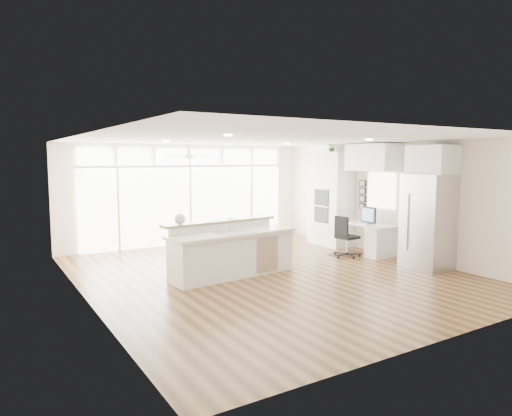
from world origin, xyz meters
TOP-DOWN VIEW (x-y plane):
  - floor at (0.00, 0.00)m, footprint 7.00×8.00m
  - ceiling at (0.00, 0.00)m, footprint 7.00×8.00m
  - wall_back at (0.00, 4.00)m, footprint 7.00×0.04m
  - wall_front at (0.00, -4.00)m, footprint 7.00×0.04m
  - wall_left at (-3.50, 0.00)m, footprint 0.04×8.00m
  - wall_right at (3.50, 0.00)m, footprint 0.04×8.00m
  - glass_wall at (0.00, 3.94)m, footprint 5.80×0.06m
  - transom_row at (0.00, 3.94)m, footprint 5.90×0.06m
  - desk_window at (3.46, 0.30)m, footprint 0.04×0.85m
  - ceiling_fan at (-0.50, 2.80)m, footprint 1.16×1.16m
  - recessed_lights at (0.00, 0.20)m, footprint 3.40×3.00m
  - oven_cabinet at (3.17, 1.80)m, footprint 0.64×1.20m
  - desk_nook at (3.13, 0.30)m, footprint 0.72×1.30m
  - upper_cabinets at (3.17, 0.30)m, footprint 0.64×1.30m
  - refrigerator at (3.11, -1.35)m, footprint 0.76×0.90m
  - fridge_cabinet at (3.17, -1.35)m, footprint 0.64×0.90m
  - framed_photos at (3.46, 0.92)m, footprint 0.06×0.22m
  - kitchen_island at (-0.68, 0.27)m, footprint 2.79×1.30m
  - rug at (2.67, 0.63)m, footprint 0.99×0.85m
  - office_chair at (2.46, 0.38)m, footprint 0.55×0.51m
  - fishbowl at (-1.67, 0.56)m, footprint 0.26×0.26m
  - monitor at (3.05, 0.30)m, footprint 0.15×0.53m
  - keyboard at (2.88, 0.30)m, footprint 0.14×0.36m
  - potted_plant at (3.17, 1.80)m, footprint 0.25×0.28m

SIDE VIEW (x-z plane):
  - floor at x=0.00m, z-range -0.02..0.00m
  - rug at x=2.67m, z-range 0.00..0.01m
  - desk_nook at x=3.13m, z-range 0.00..0.76m
  - office_chair at x=2.46m, z-range 0.00..0.98m
  - kitchen_island at x=-0.68m, z-range 0.00..1.07m
  - keyboard at x=2.88m, z-range 0.76..0.78m
  - monitor at x=3.05m, z-range 0.76..1.20m
  - refrigerator at x=3.11m, z-range 0.00..2.00m
  - glass_wall at x=0.00m, z-range 0.01..2.09m
  - fishbowl at x=-1.67m, z-range 1.07..1.28m
  - oven_cabinet at x=3.17m, z-range 0.00..2.50m
  - wall_back at x=0.00m, z-range 0.00..2.70m
  - wall_front at x=0.00m, z-range 0.00..2.70m
  - wall_left at x=-3.50m, z-range 0.00..2.70m
  - wall_right at x=3.50m, z-range 0.00..2.70m
  - framed_photos at x=3.46m, z-range 1.00..1.80m
  - desk_window at x=3.46m, z-range 1.12..1.98m
  - fridge_cabinet at x=3.17m, z-range 2.00..2.60m
  - upper_cabinets at x=3.17m, z-range 2.03..2.67m
  - transom_row at x=0.00m, z-range 2.18..2.58m
  - ceiling_fan at x=-0.50m, z-range 2.32..2.64m
  - potted_plant at x=3.17m, z-range 2.50..2.71m
  - recessed_lights at x=0.00m, z-range 2.67..2.69m
  - ceiling at x=0.00m, z-range 2.69..2.71m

